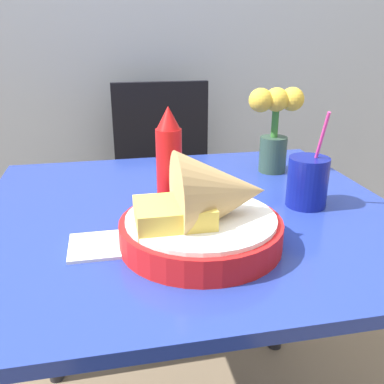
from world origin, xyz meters
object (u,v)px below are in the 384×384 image
ketchup_bottle (169,158)px  drink_cup (307,183)px  food_basket (208,213)px  chair_far_window (165,178)px  flower_vase (275,123)px

ketchup_bottle → drink_cup: 0.31m
food_basket → drink_cup: drink_cup is taller
food_basket → chair_far_window: bearing=86.7°
flower_vase → drink_cup: bearing=-94.1°
flower_vase → food_basket: bearing=-125.7°
food_basket → flower_vase: 0.49m
food_basket → flower_vase: (0.28, 0.39, 0.08)m
chair_far_window → ketchup_bottle: (-0.10, -0.78, 0.32)m
chair_far_window → drink_cup: bearing=-76.6°
drink_cup → flower_vase: (0.02, 0.25, 0.08)m
ketchup_bottle → flower_vase: bearing=29.0°
chair_far_window → drink_cup: 0.92m
food_basket → drink_cup: 0.30m
chair_far_window → food_basket: bearing=-93.3°
chair_far_window → food_basket: (-0.06, -0.99, 0.27)m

